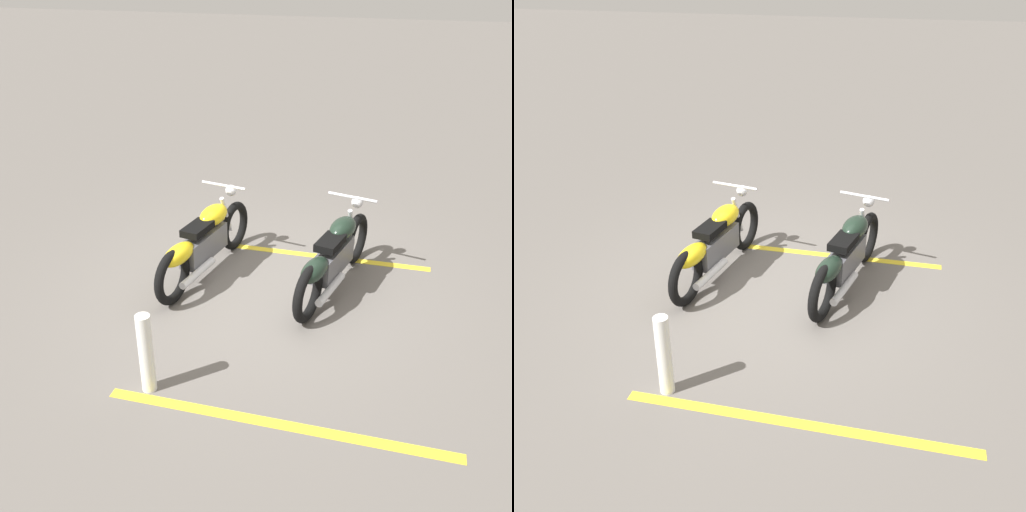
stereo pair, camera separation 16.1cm
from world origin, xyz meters
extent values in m
plane|color=#66605B|center=(0.00, 0.00, 0.00)|extent=(60.00, 60.00, 0.00)
torus|color=black|center=(-0.99, -0.67, 0.34)|extent=(0.68, 0.23, 0.67)
torus|color=black|center=(0.54, -0.95, 0.34)|extent=(0.68, 0.23, 0.67)
cube|color=#59595E|center=(-0.18, -0.82, 0.42)|extent=(0.87, 0.37, 0.32)
ellipsoid|color=yellow|center=(-0.44, -0.77, 0.72)|extent=(0.56, 0.37, 0.24)
ellipsoid|color=yellow|center=(0.38, -0.92, 0.56)|extent=(0.59, 0.34, 0.22)
cube|color=black|center=(-0.05, -0.84, 0.70)|extent=(0.48, 0.32, 0.09)
cylinder|color=silver|center=(-0.77, -0.71, 0.60)|extent=(0.27, 0.10, 0.56)
cylinder|color=silver|center=(-0.72, -0.72, 1.02)|extent=(0.15, 0.62, 0.04)
sphere|color=silver|center=(-0.91, -0.68, 0.88)|extent=(0.15, 0.15, 0.15)
cylinder|color=silver|center=(0.24, -0.75, 0.26)|extent=(0.70, 0.22, 0.09)
torus|color=black|center=(-1.02, 0.99, 0.34)|extent=(0.68, 0.26, 0.67)
torus|color=black|center=(0.50, 0.63, 0.34)|extent=(0.68, 0.26, 0.67)
cube|color=#59595E|center=(-0.21, 0.80, 0.42)|extent=(0.87, 0.41, 0.32)
ellipsoid|color=black|center=(-0.47, 0.86, 0.72)|extent=(0.57, 0.39, 0.24)
ellipsoid|color=black|center=(0.34, 0.67, 0.56)|extent=(0.60, 0.36, 0.22)
cube|color=black|center=(-0.09, 0.77, 0.70)|extent=(0.48, 0.33, 0.09)
cylinder|color=silver|center=(-0.80, 0.93, 0.60)|extent=(0.27, 0.12, 0.56)
cylinder|color=silver|center=(-0.75, 0.92, 1.02)|extent=(0.18, 0.61, 0.04)
sphere|color=silver|center=(-0.94, 0.97, 0.88)|extent=(0.15, 0.15, 0.15)
cylinder|color=silver|center=(0.21, 0.84, 0.26)|extent=(0.70, 0.25, 0.09)
cylinder|color=white|center=(2.04, -0.60, 0.42)|extent=(0.14, 0.14, 0.83)
cube|color=yellow|center=(-1.04, 0.38, 0.00)|extent=(0.12, 3.20, 0.01)
cube|color=yellow|center=(2.18, 0.68, 0.00)|extent=(0.12, 3.20, 0.01)
camera|label=1|loc=(6.00, 1.51, 3.76)|focal=41.43mm
camera|label=2|loc=(6.04, 1.35, 3.76)|focal=41.43mm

